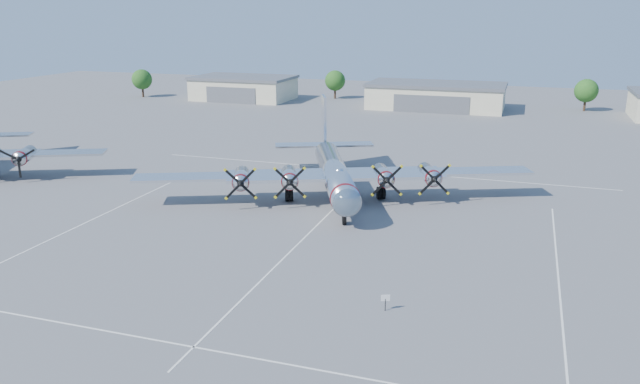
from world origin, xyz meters
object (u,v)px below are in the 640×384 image
(hangar_center, at_px, (436,96))
(tree_west, at_px, (335,81))
(main_bomber_b29, at_px, (334,195))
(tree_far_west, at_px, (142,79))
(info_placard, at_px, (385,300))
(hangar_west, at_px, (244,88))
(tree_east, at_px, (586,91))

(hangar_center, distance_m, tree_west, 26.30)
(main_bomber_b29, bearing_deg, tree_west, 83.92)
(tree_far_west, height_order, info_placard, tree_far_west)
(hangar_west, relative_size, tree_far_west, 3.40)
(info_placard, bearing_deg, tree_far_west, 109.11)
(hangar_center, distance_m, main_bomber_b29, 69.40)
(tree_west, bearing_deg, hangar_west, -158.11)
(tree_east, bearing_deg, hangar_west, -175.40)
(hangar_west, height_order, info_placard, hangar_west)
(hangar_west, relative_size, tree_east, 3.40)
(main_bomber_b29, relative_size, info_placard, 36.15)
(hangar_west, xyz_separation_m, tree_east, (75.00, 6.04, 1.51))
(hangar_center, xyz_separation_m, tree_east, (30.00, 6.04, 1.51))
(main_bomber_b29, bearing_deg, hangar_west, 99.13)
(hangar_center, height_order, tree_west, tree_west)
(hangar_center, xyz_separation_m, tree_far_west, (-70.00, -3.96, 1.51))
(hangar_west, distance_m, tree_east, 75.26)
(tree_far_west, bearing_deg, tree_west, 14.93)
(hangar_west, relative_size, info_placard, 18.80)
(hangar_west, bearing_deg, hangar_center, -0.00)
(hangar_west, bearing_deg, tree_far_west, -170.99)
(hangar_center, distance_m, tree_east, 30.64)
(hangar_center, height_order, tree_far_west, tree_far_west)
(tree_west, bearing_deg, hangar_center, -17.82)
(tree_far_west, bearing_deg, hangar_center, 3.24)
(hangar_west, relative_size, main_bomber_b29, 0.52)
(tree_far_west, distance_m, main_bomber_b29, 94.76)
(hangar_west, bearing_deg, info_placard, -59.90)
(tree_west, relative_size, tree_east, 1.00)
(hangar_center, bearing_deg, info_placard, -83.85)
(tree_far_west, bearing_deg, main_bomber_b29, -43.67)
(tree_west, bearing_deg, tree_far_west, -165.07)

